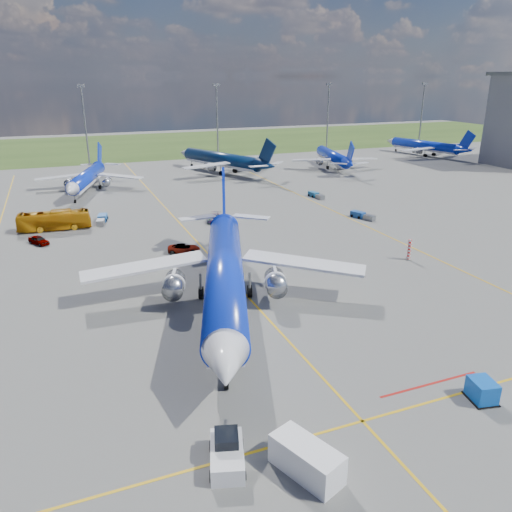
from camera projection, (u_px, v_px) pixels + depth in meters
name	position (u px, v px, depth m)	size (l,w,h in m)	color
ground	(262.00, 313.00, 55.50)	(400.00, 400.00, 0.00)	#5C5C59
grass_strip	(109.00, 147.00, 186.50)	(400.00, 80.00, 0.01)	#2D4719
taxiway_lines	(197.00, 241.00, 79.75)	(60.25, 160.00, 0.02)	gold
floodlight_masts	(154.00, 119.00, 150.80)	(202.20, 0.50, 22.70)	slate
warning_post	(409.00, 250.00, 71.07)	(0.50, 0.50, 3.00)	red
bg_jet_nnw	(88.00, 191.00, 114.33)	(26.22, 34.41, 9.01)	#0D29BE
bg_jet_n	(222.00, 173.00, 136.33)	(30.10, 39.51, 10.35)	#081E44
bg_jet_ne	(332.00, 168.00, 143.78)	(26.32, 34.55, 9.05)	#0D29BE
bg_jet_ene	(423.00, 155.00, 165.92)	(26.81, 35.18, 9.21)	#0D29BE
main_airliner	(226.00, 308.00, 56.63)	(35.53, 46.64, 12.22)	#0D29BE
pushback_tug	(227.00, 453.00, 33.69)	(3.35, 6.06, 2.02)	silver
uld_container	(482.00, 390.00, 40.28)	(1.77, 2.21, 1.77)	blue
service_van	(306.00, 459.00, 32.74)	(2.20, 5.00, 2.20)	white
apron_bus	(54.00, 220.00, 84.92)	(2.79, 11.91, 3.32)	#BF790B
service_car_a	(39.00, 240.00, 77.90)	(1.57, 3.91, 1.33)	#999999
service_car_b	(184.00, 248.00, 74.22)	(2.20, 4.76, 1.32)	#999999
service_car_c	(214.00, 218.00, 90.08)	(1.90, 4.68, 1.36)	#999999
baggage_tug_w	(362.00, 216.00, 92.27)	(2.92, 5.06, 1.10)	#19489A
baggage_tug_c	(102.00, 219.00, 89.84)	(2.48, 5.31, 1.15)	#1B55A5
baggage_tug_e	(316.00, 195.00, 108.16)	(1.71, 4.80, 1.05)	#17578B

